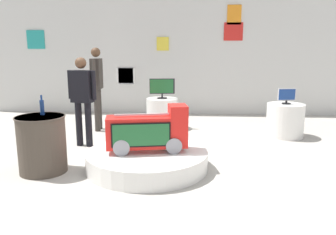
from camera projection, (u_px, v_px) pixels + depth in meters
name	position (u px, v px, depth m)	size (l,w,h in m)	color
ground_plane	(148.00, 166.00, 5.07)	(30.00, 30.00, 0.00)	#B2ADA3
back_wall_display	(168.00, 55.00, 8.98)	(10.32, 0.13, 3.23)	silver
main_display_pedestal	(147.00, 160.00, 4.94)	(1.80, 1.80, 0.27)	white
novelty_firetruck_tv	(149.00, 133.00, 4.85)	(1.22, 0.59, 0.68)	gray
display_pedestal_left_rear	(162.00, 113.00, 7.48)	(0.71, 0.71, 0.67)	white
tv_on_left_rear	(162.00, 87.00, 7.35)	(0.56, 0.22, 0.44)	black
display_pedestal_center_rear	(285.00, 120.00, 6.73)	(0.74, 0.74, 0.67)	white
tv_on_center_rear	(287.00, 96.00, 6.63)	(0.37, 0.18, 0.31)	black
side_table_round	(42.00, 144.00, 4.75)	(0.70, 0.70, 0.82)	#4C4238
bottle_on_side_table	(42.00, 107.00, 4.75)	(0.06, 0.06, 0.29)	navy
shopper_browsing_near_truck	(97.00, 82.00, 7.14)	(0.23, 0.56, 1.79)	#38332D
shopper_browsing_rear	(82.00, 95.00, 5.94)	(0.55, 0.28, 1.62)	black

